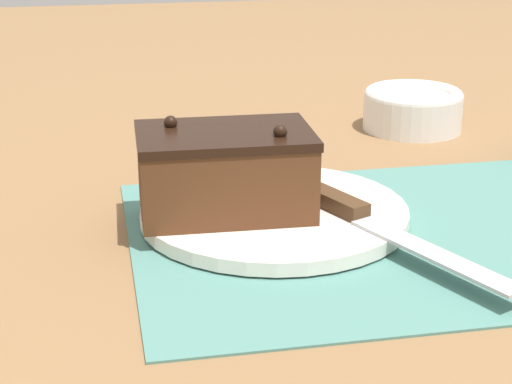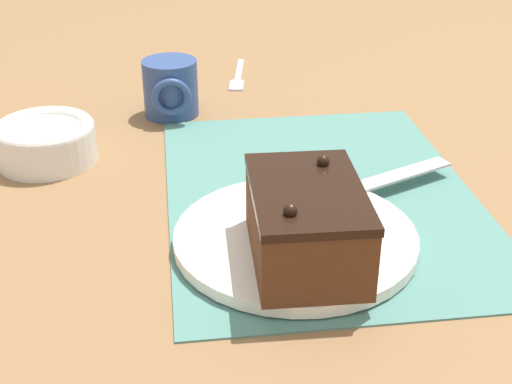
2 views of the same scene
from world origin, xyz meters
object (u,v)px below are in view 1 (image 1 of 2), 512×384
(serving_knife, at_px, (364,217))
(small_bowl, at_px, (413,108))
(cake_plate, at_px, (274,213))
(chocolate_cake, at_px, (225,171))

(serving_knife, xyz_separation_m, small_bowl, (-0.16, -0.32, 0.01))
(cake_plate, relative_size, chocolate_cake, 1.56)
(cake_plate, relative_size, serving_knife, 1.02)
(chocolate_cake, distance_m, small_bowl, 0.39)
(serving_knife, bearing_deg, cake_plate, -60.83)
(small_bowl, bearing_deg, chocolate_cake, 44.07)
(cake_plate, xyz_separation_m, small_bowl, (-0.23, -0.27, 0.02))
(cake_plate, bearing_deg, small_bowl, -131.05)
(chocolate_cake, distance_m, serving_knife, 0.13)
(cake_plate, height_order, chocolate_cake, chocolate_cake)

